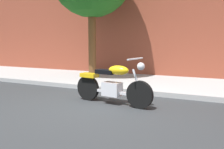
{
  "coord_description": "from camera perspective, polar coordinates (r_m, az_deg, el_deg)",
  "views": [
    {
      "loc": [
        2.63,
        -4.54,
        1.45
      ],
      "look_at": [
        0.33,
        0.39,
        0.71
      ],
      "focal_mm": 37.28,
      "sensor_mm": 36.0,
      "label": 1
    }
  ],
  "objects": [
    {
      "name": "sidewalk",
      "position": [
        8.29,
        6.18,
        -1.9
      ],
      "size": [
        21.74,
        3.24,
        0.14
      ],
      "primitive_type": "cube",
      "color": "#AAAAAA",
      "rests_on": "ground"
    },
    {
      "name": "ground_plane",
      "position": [
        5.44,
        -4.93,
        -7.77
      ],
      "size": [
        60.0,
        60.0,
        0.0
      ],
      "primitive_type": "plane",
      "color": "#303335"
    },
    {
      "name": "motorcycle",
      "position": [
        5.53,
        0.02,
        -2.5
      ],
      "size": [
        2.07,
        0.72,
        1.12
      ],
      "color": "black",
      "rests_on": "ground"
    }
  ]
}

